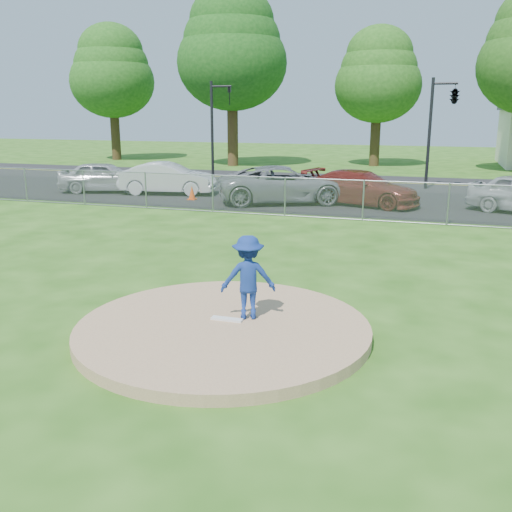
{
  "coord_description": "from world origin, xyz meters",
  "views": [
    {
      "loc": [
        3.55,
        -9.19,
        4.01
      ],
      "look_at": [
        0.0,
        2.0,
        1.0
      ],
      "focal_mm": 40.0,
      "sensor_mm": 36.0,
      "label": 1
    }
  ],
  "objects": [
    {
      "name": "tree_center",
      "position": [
        -1.0,
        34.0,
        6.47
      ],
      "size": [
        6.16,
        6.16,
        9.84
      ],
      "color": "#382714",
      "rests_on": "ground"
    },
    {
      "name": "pitchers_mound",
      "position": [
        0.0,
        0.0,
        0.1
      ],
      "size": [
        5.4,
        5.4,
        0.2
      ],
      "primitive_type": "cylinder",
      "color": "tan",
      "rests_on": "ground"
    },
    {
      "name": "tree_left",
      "position": [
        -11.0,
        31.0,
        8.24
      ],
      "size": [
        7.84,
        7.84,
        12.53
      ],
      "color": "#3C2715",
      "rests_on": "ground"
    },
    {
      "name": "parked_car_silver",
      "position": [
        -12.35,
        15.79,
        0.77
      ],
      "size": [
        4.78,
        3.05,
        1.52
      ],
      "primitive_type": "imported",
      "rotation": [
        0.0,
        0.0,
        1.88
      ],
      "color": "#A9A9AE",
      "rests_on": "parking_lot"
    },
    {
      "name": "ground",
      "position": [
        0.0,
        10.0,
        0.0
      ],
      "size": [
        120.0,
        120.0,
        0.0
      ],
      "primitive_type": "plane",
      "color": "#245412",
      "rests_on": "ground"
    },
    {
      "name": "traffic_signal_left",
      "position": [
        -8.76,
        22.0,
        3.36
      ],
      "size": [
        1.28,
        0.2,
        5.6
      ],
      "color": "black",
      "rests_on": "ground"
    },
    {
      "name": "pitcher",
      "position": [
        0.34,
        0.46,
        0.99
      ],
      "size": [
        1.17,
        0.91,
        1.59
      ],
      "primitive_type": "imported",
      "rotation": [
        0.0,
        0.0,
        3.5
      ],
      "color": "navy",
      "rests_on": "pitchers_mound"
    },
    {
      "name": "parked_car_darkred",
      "position": [
        0.45,
        15.65,
        0.75
      ],
      "size": [
        5.46,
        3.42,
        1.48
      ],
      "primitive_type": "imported",
      "rotation": [
        0.0,
        0.0,
        1.28
      ],
      "color": "maroon",
      "rests_on": "parking_lot"
    },
    {
      "name": "traffic_cone",
      "position": [
        -7.15,
        14.79,
        0.33
      ],
      "size": [
        0.33,
        0.33,
        0.63
      ],
      "primitive_type": "cone",
      "color": "#F4490C",
      "rests_on": "parking_lot"
    },
    {
      "name": "street",
      "position": [
        0.0,
        24.0,
        0.0
      ],
      "size": [
        60.0,
        7.0,
        0.01
      ],
      "primitive_type": "cube",
      "color": "black",
      "rests_on": "ground"
    },
    {
      "name": "chain_link_fence",
      "position": [
        0.0,
        12.0,
        0.75
      ],
      "size": [
        40.0,
        0.06,
        1.5
      ],
      "primitive_type": "cube",
      "color": "gray",
      "rests_on": "ground"
    },
    {
      "name": "traffic_signal_center",
      "position": [
        3.97,
        22.0,
        4.61
      ],
      "size": [
        1.42,
        2.48,
        5.6
      ],
      "color": "black",
      "rests_on": "ground"
    },
    {
      "name": "parking_lot",
      "position": [
        0.0,
        16.5,
        0.01
      ],
      "size": [
        50.0,
        8.0,
        0.01
      ],
      "primitive_type": "cube",
      "color": "black",
      "rests_on": "ground"
    },
    {
      "name": "parked_car_white",
      "position": [
        -9.01,
        16.08,
        0.78
      ],
      "size": [
        4.88,
        2.48,
        1.53
      ],
      "primitive_type": "imported",
      "rotation": [
        0.0,
        0.0,
        1.76
      ],
      "color": "silver",
      "rests_on": "parking_lot"
    },
    {
      "name": "pitching_rubber",
      "position": [
        0.0,
        0.2,
        0.22
      ],
      "size": [
        0.6,
        0.15,
        0.04
      ],
      "primitive_type": "cube",
      "color": "white",
      "rests_on": "pitchers_mound"
    },
    {
      "name": "tree_far_left",
      "position": [
        -22.0,
        33.0,
        7.06
      ],
      "size": [
        6.72,
        6.72,
        10.74
      ],
      "color": "#352513",
      "rests_on": "ground"
    },
    {
      "name": "parked_car_gray",
      "position": [
        -2.88,
        15.19,
        0.82
      ],
      "size": [
        6.42,
        4.84,
        1.62
      ],
      "primitive_type": "imported",
      "rotation": [
        0.0,
        0.0,
        1.99
      ],
      "color": "gray",
      "rests_on": "parking_lot"
    }
  ]
}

